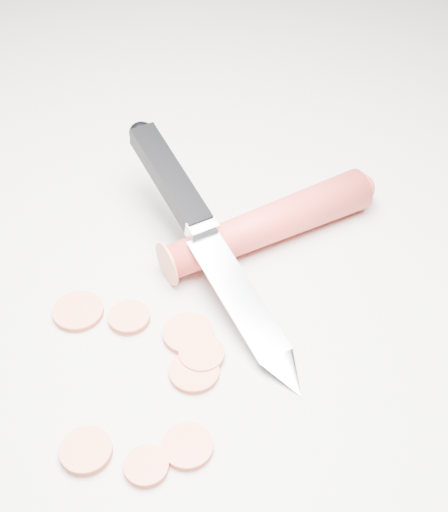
% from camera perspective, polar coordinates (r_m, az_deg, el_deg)
% --- Properties ---
extents(ground, '(2.40, 2.40, 0.00)m').
position_cam_1_polar(ground, '(0.56, -1.81, -4.91)').
color(ground, beige).
rests_on(ground, ground).
extents(carrot, '(0.14, 0.18, 0.03)m').
position_cam_1_polar(carrot, '(0.61, 3.58, 2.56)').
color(carrot, red).
rests_on(carrot, ground).
extents(carrot_slice_0, '(0.04, 0.04, 0.01)m').
position_cam_1_polar(carrot_slice_0, '(0.58, -11.58, -4.37)').
color(carrot_slice_0, '#E9724F').
rests_on(carrot_slice_0, ground).
extents(carrot_slice_1, '(0.03, 0.03, 0.01)m').
position_cam_1_polar(carrot_slice_1, '(0.56, -7.59, -4.93)').
color(carrot_slice_1, '#E9724F').
rests_on(carrot_slice_1, ground).
extents(carrot_slice_2, '(0.03, 0.03, 0.01)m').
position_cam_1_polar(carrot_slice_2, '(0.54, -1.80, -7.89)').
color(carrot_slice_2, '#E9724F').
rests_on(carrot_slice_2, ground).
extents(carrot_slice_3, '(0.03, 0.03, 0.01)m').
position_cam_1_polar(carrot_slice_3, '(0.49, -2.94, -14.97)').
color(carrot_slice_3, '#E9724F').
rests_on(carrot_slice_3, ground).
extents(carrot_slice_4, '(0.04, 0.04, 0.01)m').
position_cam_1_polar(carrot_slice_4, '(0.53, -2.40, -9.27)').
color(carrot_slice_4, '#E9724F').
rests_on(carrot_slice_4, ground).
extents(carrot_slice_5, '(0.04, 0.04, 0.01)m').
position_cam_1_polar(carrot_slice_5, '(0.55, -2.87, -6.25)').
color(carrot_slice_5, '#E9724F').
rests_on(carrot_slice_5, ground).
extents(carrot_slice_6, '(0.03, 0.03, 0.01)m').
position_cam_1_polar(carrot_slice_6, '(0.49, -6.23, -16.39)').
color(carrot_slice_6, '#E9724F').
rests_on(carrot_slice_6, ground).
extents(carrot_slice_7, '(0.04, 0.04, 0.01)m').
position_cam_1_polar(carrot_slice_7, '(0.50, -10.97, -15.08)').
color(carrot_slice_7, '#E9724F').
rests_on(carrot_slice_7, ground).
extents(kitchen_knife, '(0.24, 0.19, 0.08)m').
position_cam_1_polar(kitchen_knife, '(0.57, -1.02, 1.19)').
color(kitchen_knife, silver).
rests_on(kitchen_knife, ground).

